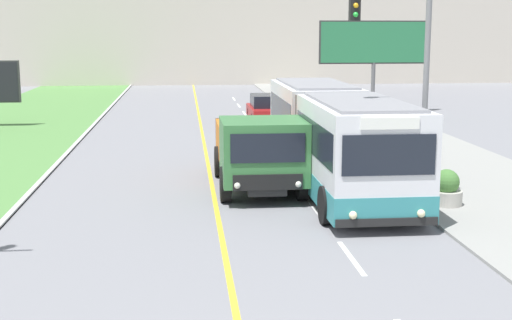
% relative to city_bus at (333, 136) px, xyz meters
% --- Properties ---
extents(city_bus, '(2.73, 12.78, 3.03)m').
position_rel_city_bus_xyz_m(city_bus, '(0.00, 0.00, 0.00)').
color(city_bus, silver).
rests_on(city_bus, ground_plane).
extents(dump_truck, '(2.55, 6.38, 2.36)m').
position_rel_city_bus_xyz_m(dump_truck, '(-2.53, -1.24, -0.33)').
color(dump_truck, black).
rests_on(dump_truck, ground_plane).
extents(car_distant, '(1.80, 4.30, 1.45)m').
position_rel_city_bus_xyz_m(car_distant, '(-0.36, 16.06, -0.85)').
color(car_distant, maroon).
rests_on(car_distant, ground_plane).
extents(traffic_light_mast, '(2.28, 0.32, 6.37)m').
position_rel_city_bus_xyz_m(traffic_light_mast, '(1.25, -3.32, 2.49)').
color(traffic_light_mast, slate).
rests_on(traffic_light_mast, ground_plane).
extents(billboard_large, '(6.64, 0.24, 5.48)m').
position_rel_city_bus_xyz_m(billboard_large, '(6.52, 19.48, 2.55)').
color(billboard_large, '#59595B').
rests_on(billboard_large, ground_plane).
extents(planter_round_near, '(0.90, 0.90, 1.02)m').
position_rel_city_bus_xyz_m(planter_round_near, '(2.48, -3.63, -1.02)').
color(planter_round_near, '#B7B2A8').
rests_on(planter_round_near, sidewalk_right).
extents(planter_round_second, '(0.84, 0.84, 0.99)m').
position_rel_city_bus_xyz_m(planter_round_second, '(2.65, 1.67, -1.03)').
color(planter_round_second, '#B7B2A8').
rests_on(planter_round_second, sidewalk_right).
extents(planter_round_third, '(0.96, 0.96, 1.07)m').
position_rel_city_bus_xyz_m(planter_round_third, '(2.56, 6.97, -0.99)').
color(planter_round_third, '#B7B2A8').
rests_on(planter_round_third, sidewalk_right).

